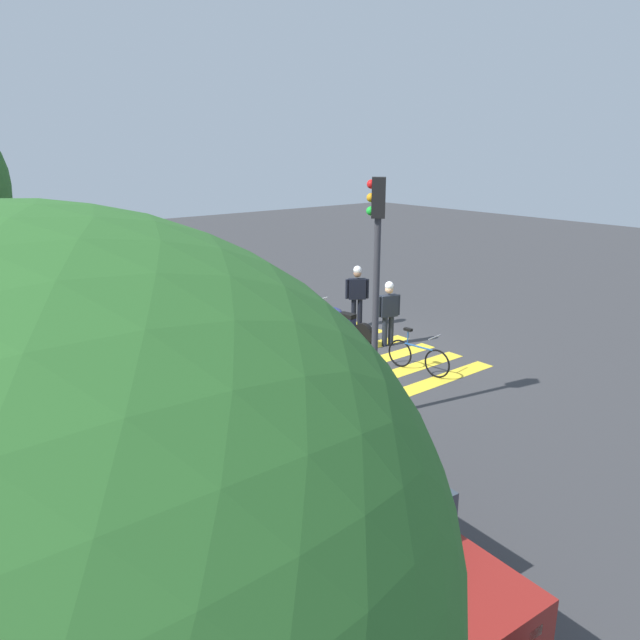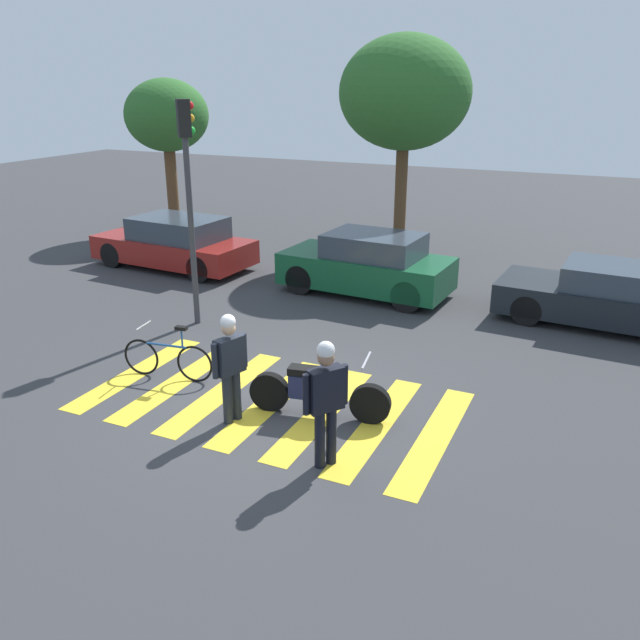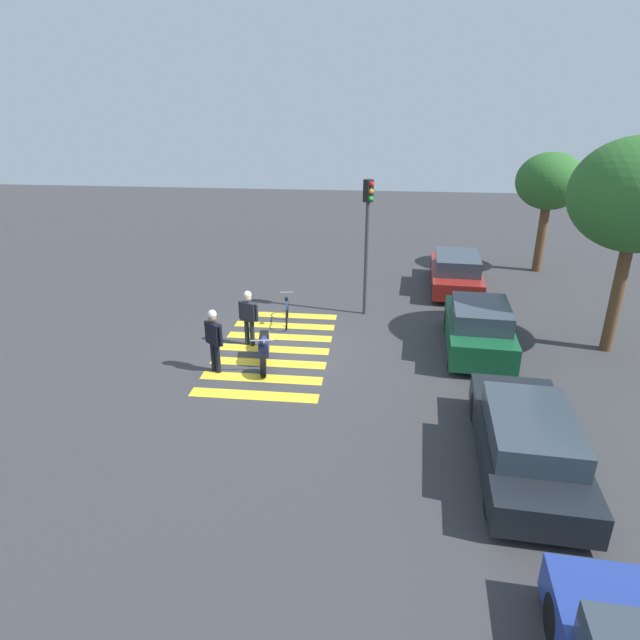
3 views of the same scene
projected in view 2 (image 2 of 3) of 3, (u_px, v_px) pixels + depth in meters
ground_plane at (271, 402)px, 10.57m from camera, size 60.00×60.00×0.00m
police_motorcycle at (319, 389)px, 9.98m from camera, size 2.21×0.69×1.03m
leaning_bicycle at (168, 358)px, 11.28m from camera, size 1.68×0.46×0.99m
officer_on_foot at (230, 361)px, 9.66m from camera, size 0.33×0.63×1.71m
officer_by_motorcycle at (326, 395)px, 8.50m from camera, size 0.44×0.57×1.79m
crosswalk_stripes at (271, 402)px, 10.57m from camera, size 5.85×3.26×0.01m
car_maroon_wagon at (175, 244)px, 17.84m from camera, size 4.51×2.12×1.40m
car_green_compact at (368, 265)px, 15.62m from camera, size 4.12×2.03×1.48m
car_black_suv at (618, 298)px, 13.58m from camera, size 4.77×2.12×1.30m
traffic_light_pole at (189, 179)px, 12.95m from camera, size 0.34×0.34×4.52m
street_tree_near at (167, 117)px, 21.11m from camera, size 2.68×2.68×4.91m
street_tree_mid at (405, 94)px, 17.74m from camera, size 3.58×3.58×6.04m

